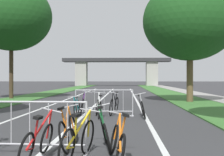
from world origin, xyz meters
TOP-DOWN VIEW (x-y plane):
  - grass_verge_left at (-5.90, 29.25)m, footprint 2.84×71.51m
  - grass_verge_right at (5.90, 29.25)m, footprint 2.84×71.51m
  - sidewalk_path_right at (8.37, 29.25)m, footprint 2.09×71.51m
  - lane_stripe_center at (0.00, 20.68)m, footprint 0.14×41.37m
  - lane_stripe_right_lane at (2.47, 20.68)m, footprint 0.14×41.37m
  - lane_stripe_left_lane at (-2.47, 20.68)m, footprint 0.14×41.37m
  - overpass_bridge at (0.00, 59.10)m, footprint 21.56×3.18m
  - tree_left_cypress_far at (-6.59, 19.09)m, footprint 5.88×5.88m
  - tree_right_oak_near at (5.73, 16.46)m, footprint 5.87×5.87m
  - crowd_barrier_nearest at (-0.24, 3.14)m, footprint 2.37×0.53m
  - crowd_barrier_second at (0.83, 9.38)m, footprint 2.36×0.50m
  - bicycle_yellow_0 at (0.82, 2.61)m, footprint 0.62×1.73m
  - bicycle_orange_1 at (0.45, 3.63)m, footprint 0.48×1.73m
  - bicycle_white_3 at (0.65, 8.80)m, footprint 0.55×1.71m
  - bicycle_teal_4 at (-0.19, 8.90)m, footprint 0.48×1.66m
  - bicycle_purple_5 at (-0.13, 9.93)m, footprint 0.67×1.74m
  - bicycle_black_6 at (1.22, 9.82)m, footprint 0.44×1.79m
  - bicycle_red_7 at (0.07, 2.60)m, footprint 0.52×1.62m
  - bicycle_silver_8 at (2.33, 8.90)m, footprint 0.44×1.70m
  - bicycle_green_9 at (1.24, 3.58)m, footprint 0.64×1.62m
  - bicycle_orange_11 at (1.53, 2.61)m, footprint 0.53×1.65m

SIDE VIEW (x-z plane):
  - lane_stripe_center at x=0.00m, z-range 0.00..0.01m
  - lane_stripe_right_lane at x=2.47m, z-range 0.00..0.01m
  - lane_stripe_left_lane at x=-2.47m, z-range 0.00..0.01m
  - grass_verge_left at x=-5.90m, z-range 0.00..0.05m
  - grass_verge_right at x=5.90m, z-range 0.00..0.05m
  - sidewalk_path_right at x=8.37m, z-range 0.00..0.08m
  - bicycle_orange_11 at x=1.53m, z-range -0.11..0.79m
  - bicycle_teal_4 at x=-0.19m, z-range -0.08..0.78m
  - bicycle_red_7 at x=0.07m, z-range -0.11..0.81m
  - bicycle_green_9 at x=1.24m, z-range -0.11..0.83m
  - bicycle_orange_1 at x=0.45m, z-range -0.09..0.82m
  - bicycle_silver_8 at x=2.33m, z-range -0.12..0.87m
  - bicycle_purple_5 at x=-0.13m, z-range -0.14..0.89m
  - bicycle_white_3 at x=0.65m, z-range -0.11..0.87m
  - bicycle_yellow_0 at x=0.82m, z-range -0.08..0.84m
  - bicycle_black_6 at x=1.22m, z-range -0.09..0.87m
  - crowd_barrier_nearest at x=-0.24m, z-range 0.00..1.05m
  - crowd_barrier_second at x=0.83m, z-range 0.00..1.05m
  - overpass_bridge at x=0.00m, z-range 0.98..6.52m
  - tree_right_oak_near at x=5.73m, z-range 1.30..8.89m
  - tree_left_cypress_far at x=-6.59m, z-range 1.75..10.26m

